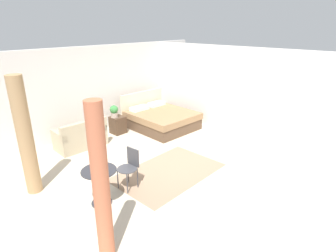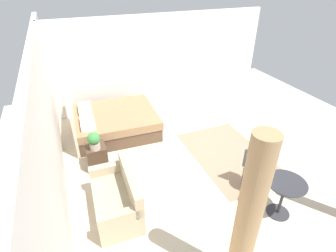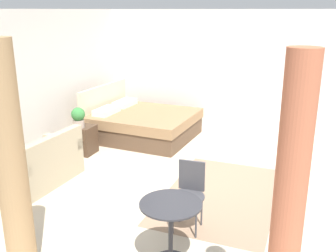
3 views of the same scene
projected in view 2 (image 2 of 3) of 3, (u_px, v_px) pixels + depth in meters
ground_plane at (209, 152)px, 6.34m from camera, size 9.05×9.57×0.02m
wall_back at (48, 131)px, 4.59m from camera, size 9.05×0.12×2.67m
wall_right at (163, 60)px, 8.05m from camera, size 0.12×6.57×2.67m
area_rug at (229, 155)px, 6.20m from camera, size 2.49×1.59×0.01m
bed at (113, 122)px, 6.93m from camera, size 1.89×2.14×1.07m
couch at (118, 199)px, 4.66m from camera, size 1.35×0.77×0.83m
nightstand at (97, 157)px, 5.71m from camera, size 0.41×0.41×0.55m
potted_plant at (94, 141)px, 5.38m from camera, size 0.25×0.25×0.38m
balcony_table at (284, 192)px, 4.50m from camera, size 0.66×0.66×0.72m
cafe_chair_near_window at (253, 165)px, 5.09m from camera, size 0.44×0.44×0.86m
curtain_right at (248, 221)px, 3.13m from camera, size 0.30×0.30×2.43m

